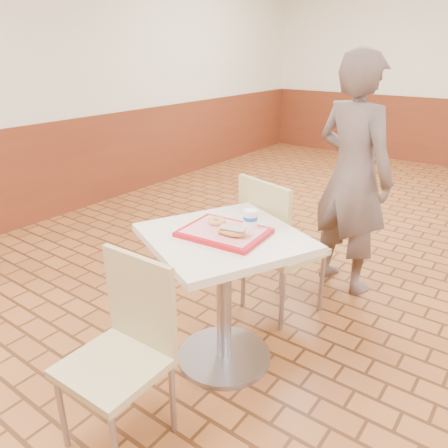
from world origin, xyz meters
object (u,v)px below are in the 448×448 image
Objects in this scene: customer at (353,176)px; ring_donut at (217,221)px; paper_cup at (250,218)px; main_table at (224,278)px; chair_main_back at (276,241)px; serving_tray at (224,232)px; long_john_donut at (232,232)px; chair_main_front at (125,344)px.

customer is 1.26m from ring_donut.
customer is 1.17m from paper_cup.
chair_main_back reaches higher than main_table.
paper_cup is (0.09, 0.12, 0.34)m from main_table.
main_table is 8.48× the size of ring_donut.
customer reaches higher than serving_tray.
customer is 18.22× the size of ring_donut.
main_table is 0.37m from paper_cup.
chair_main_back is at bearing 92.34° from serving_tray.
long_john_donut is (0.08, -0.04, 0.31)m from main_table.
ring_donut is 0.58× the size of long_john_donut.
main_table is at bearing -126.98° from paper_cup.
long_john_donut reaches higher than serving_tray.
serving_tray is at bearing 0.00° from main_table.
main_table is 0.60m from chair_main_back.
serving_tray is at bearing -126.98° from paper_cup.
chair_main_front is at bearing 100.17° from customer.
long_john_donut is at bearing 77.25° from chair_main_front.
long_john_donut is at bearing -26.49° from serving_tray.
serving_tray is at bearing 84.34° from chair_main_front.
paper_cup is (-0.11, -1.16, 0.02)m from customer.
long_john_donut is at bearing -26.49° from main_table.
paper_cup is at bearing 86.12° from long_john_donut.
paper_cup reaches higher than serving_tray.
serving_tray is 4.52× the size of ring_donut.
customer is 1.29m from serving_tray.
chair_main_front is 0.89m from paper_cup.
long_john_donut is (0.13, 0.63, 0.36)m from chair_main_front.
long_john_donut is 0.16m from paper_cup.
chair_main_front is at bearing -87.30° from ring_donut.
chair_main_front is at bearing -94.30° from serving_tray.
paper_cup is (0.01, 0.15, 0.03)m from long_john_donut.
paper_cup is (0.17, 0.07, 0.03)m from ring_donut.
serving_tray is at bearing -28.88° from ring_donut.
ring_donut is (-0.06, -0.55, 0.30)m from chair_main_back.
customer reaches higher than paper_cup.
customer is at bearing 81.32° from serving_tray.
main_table is 8.46× the size of paper_cup.
chair_main_back is 0.72m from long_john_donut.
serving_tray is 0.09m from long_john_donut.
main_table is at bearing 98.67° from customer.
ring_donut is at bearing -157.90° from paper_cup.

